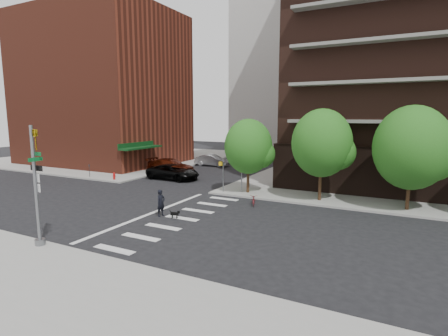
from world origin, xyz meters
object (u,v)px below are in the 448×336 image
(parked_car_black, at_px, (173,172))
(fire_hydrant, at_px, (114,176))
(parked_car_maroon, at_px, (171,166))
(dog_walker, at_px, (161,203))
(traffic_signal, at_px, (37,195))
(parked_car_silver, at_px, (212,160))
(scooter, at_px, (254,200))

(parked_car_black, bearing_deg, fire_hydrant, 127.32)
(parked_car_black, height_order, parked_car_maroon, parked_car_maroon)
(parked_car_maroon, bearing_deg, dog_walker, -148.01)
(fire_hydrant, bearing_deg, traffic_signal, -56.74)
(traffic_signal, xyz_separation_m, parked_car_black, (-5.18, 18.73, -1.91))
(parked_car_silver, xyz_separation_m, dog_walker, (8.25, -21.86, 0.13))
(traffic_signal, xyz_separation_m, scooter, (6.31, 12.81, -2.29))
(scooter, bearing_deg, fire_hydrant, 150.07)
(fire_hydrant, xyz_separation_m, parked_car_maroon, (2.30, 6.62, 0.29))
(parked_car_black, distance_m, scooter, 12.94)
(parked_car_black, height_order, parked_car_silver, parked_car_black)
(parked_car_black, distance_m, parked_car_silver, 10.50)
(fire_hydrant, distance_m, parked_car_silver, 14.37)
(traffic_signal, bearing_deg, dog_walker, 75.01)
(parked_car_maroon, relative_size, dog_walker, 3.25)
(traffic_signal, relative_size, parked_car_black, 1.05)
(traffic_signal, xyz_separation_m, fire_hydrant, (-10.03, 15.29, -2.15))
(traffic_signal, height_order, fire_hydrant, traffic_signal)
(traffic_signal, height_order, parked_car_silver, traffic_signal)
(parked_car_maroon, distance_m, parked_car_silver, 7.39)
(fire_hydrant, relative_size, dog_walker, 0.41)
(parked_car_silver, relative_size, scooter, 2.95)
(traffic_signal, distance_m, fire_hydrant, 18.42)
(parked_car_silver, height_order, dog_walker, dog_walker)
(parked_car_black, distance_m, dog_walker, 13.47)
(parked_car_silver, bearing_deg, traffic_signal, -169.92)
(parked_car_black, bearing_deg, dog_walker, -146.00)
(parked_car_black, height_order, scooter, parked_car_black)
(dog_walker, bearing_deg, parked_car_silver, 29.20)
(parked_car_black, distance_m, parked_car_maroon, 4.08)
(dog_walker, bearing_deg, fire_hydrant, 64.82)
(traffic_signal, relative_size, dog_walker, 3.37)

